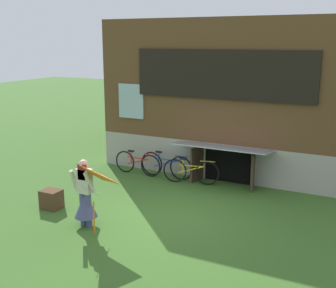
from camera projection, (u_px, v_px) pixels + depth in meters
The scene contains 8 objects.
ground_plane at pixel (176, 215), 10.46m from camera, with size 60.00×60.00×0.00m, color #386023.
log_house at pixel (247, 92), 14.74m from camera, with size 8.18×6.29×4.76m.
person at pixel (85, 198), 9.73m from camera, with size 0.61×0.52×1.56m.
kite at pixel (77, 182), 9.00m from camera, with size 1.09×1.12×1.51m.
bicycle_yellow at pixel (191, 171), 12.69m from camera, with size 1.66×0.39×0.77m.
bicycle_blue at pixel (166, 165), 13.24m from camera, with size 1.77×0.11×0.81m.
bicycle_red at pixel (137, 163), 13.56m from camera, with size 1.65×0.11×0.75m.
wooden_crate at pixel (51, 199), 10.84m from camera, with size 0.48×0.41×0.48m, color #4C331E.
Camera 1 is at (4.25, -8.79, 4.13)m, focal length 46.26 mm.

